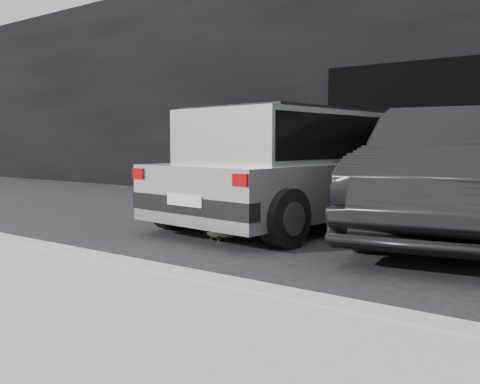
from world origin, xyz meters
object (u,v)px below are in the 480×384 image
Objects in this scene: silver_hatchback at (295,163)px; second_car at (456,172)px; cat_siamese at (223,229)px; cat_white at (226,221)px.

silver_hatchback is 2.09m from second_car.
second_car is 2.87m from cat_siamese.
cat_white is at bearing -95.76° from silver_hatchback.
second_car is 6.75× the size of cat_white.
second_car is 2.83m from cat_white.
cat_siamese is (-0.08, -1.51, -0.73)m from silver_hatchback.
cat_siamese is 0.34m from cat_white.
cat_siamese is at bearing -149.78° from second_car.
silver_hatchback is at bearing 178.05° from second_car.
cat_white is at bearing -156.65° from second_car.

